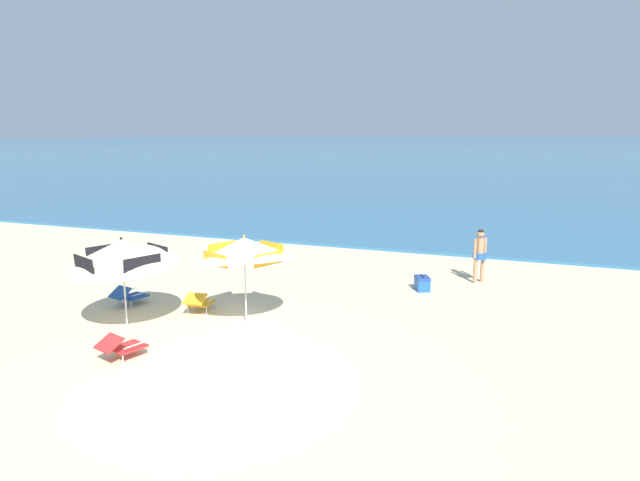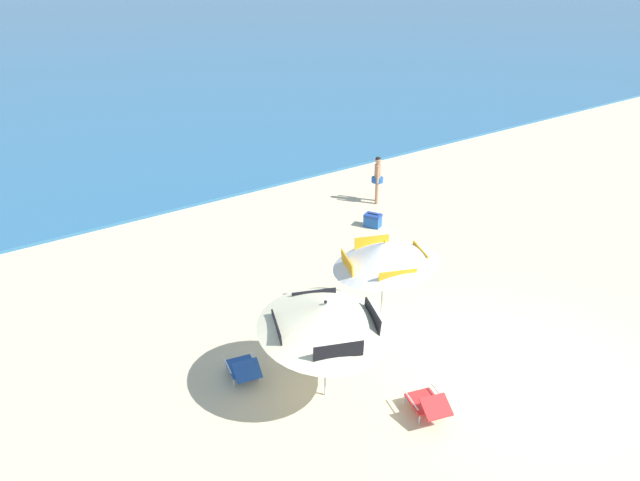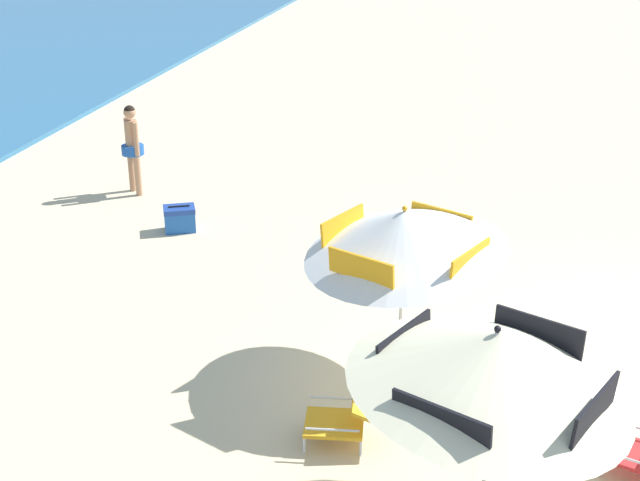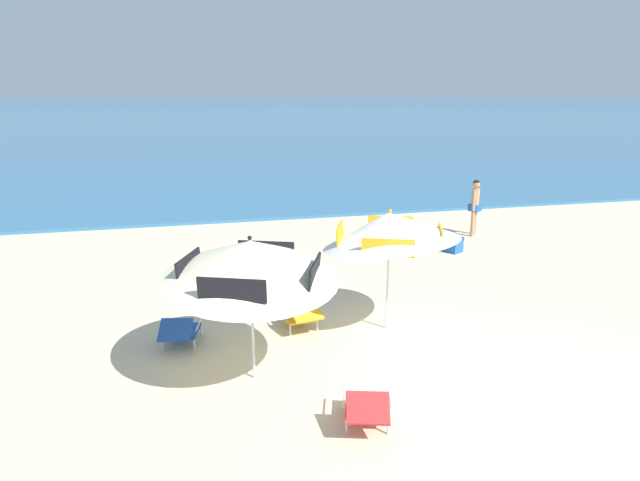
% 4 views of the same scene
% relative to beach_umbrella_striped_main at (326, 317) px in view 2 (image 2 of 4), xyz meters
% --- Properties ---
extents(ground_plane, '(800.00, 800.00, 0.00)m').
position_rel_beach_umbrella_striped_main_xyz_m(ground_plane, '(3.45, -1.89, -1.74)').
color(ground_plane, beige).
extents(beach_umbrella_striped_main, '(2.45, 2.50, 2.16)m').
position_rel_beach_umbrella_striped_main_xyz_m(beach_umbrella_striped_main, '(0.00, 0.00, 0.00)').
color(beach_umbrella_striped_main, silver).
rests_on(beach_umbrella_striped_main, ground).
extents(beach_umbrella_striped_second, '(3.25, 3.25, 2.17)m').
position_rel_beach_umbrella_striped_main_xyz_m(beach_umbrella_striped_second, '(2.43, 1.17, 0.02)').
color(beach_umbrella_striped_second, silver).
rests_on(beach_umbrella_striped_second, ground).
extents(lounge_chair_under_umbrella, '(0.77, 1.00, 0.52)m').
position_rel_beach_umbrella_striped_main_xyz_m(lounge_chair_under_umbrella, '(1.15, -1.53, -1.47)').
color(lounge_chair_under_umbrella, red).
rests_on(lounge_chair_under_umbrella, ground).
extents(lounge_chair_beside_umbrella, '(0.72, 0.99, 0.52)m').
position_rel_beach_umbrella_striped_main_xyz_m(lounge_chair_beside_umbrella, '(-1.00, 1.30, -1.47)').
color(lounge_chair_beside_umbrella, '#1E4799').
rests_on(lounge_chair_beside_umbrella, ground).
extents(lounge_chair_facing_sea, '(0.68, 0.95, 0.51)m').
position_rel_beach_umbrella_striped_main_xyz_m(lounge_chair_facing_sea, '(0.99, 1.45, -1.47)').
color(lounge_chair_facing_sea, gold).
rests_on(lounge_chair_facing_sea, ground).
extents(person_standing_near_shore, '(0.39, 0.39, 1.59)m').
position_rel_beach_umbrella_striped_main_xyz_m(person_standing_near_shore, '(7.17, 6.71, -0.82)').
color(person_standing_near_shore, tan).
rests_on(person_standing_near_shore, ground).
extents(cooler_box, '(0.53, 0.60, 0.43)m').
position_rel_beach_umbrella_striped_main_xyz_m(cooler_box, '(5.77, 5.29, -1.54)').
color(cooler_box, '#1E56A8').
rests_on(cooler_box, ground).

